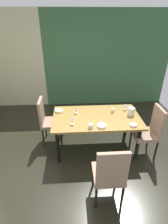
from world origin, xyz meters
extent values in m
cube|color=black|center=(0.00, 0.00, -0.01)|extent=(5.62, 5.40, 0.02)
cube|color=beige|center=(-1.83, 2.65, 1.35)|extent=(1.96, 0.10, 2.69)
cube|color=#38613C|center=(0.98, 2.65, 1.35)|extent=(3.66, 0.10, 2.69)
cube|color=olive|center=(0.41, 0.44, 0.74)|extent=(1.71, 0.99, 0.04)
cylinder|color=black|center=(-0.35, 0.83, 0.36)|extent=(0.07, 0.07, 0.72)
cylinder|color=black|center=(1.16, 0.83, 0.36)|extent=(0.07, 0.07, 0.72)
cylinder|color=black|center=(-0.35, 0.04, 0.36)|extent=(0.07, 0.07, 0.72)
cylinder|color=black|center=(1.16, 0.04, 0.36)|extent=(0.07, 0.07, 0.72)
cube|color=#9D7B63|center=(0.44, -0.74, 0.48)|extent=(0.44, 0.44, 0.07)
cube|color=#9D7B63|center=(0.44, -0.94, 0.77)|extent=(0.42, 0.05, 0.58)
cylinder|color=black|center=(0.25, -0.55, 0.22)|extent=(0.04, 0.04, 0.44)
cylinder|color=black|center=(0.63, -0.55, 0.22)|extent=(0.04, 0.04, 0.44)
cylinder|color=black|center=(0.25, -0.93, 0.22)|extent=(0.04, 0.04, 0.44)
cylinder|color=black|center=(0.63, -0.93, 0.22)|extent=(0.04, 0.04, 0.44)
cube|color=#9D7B63|center=(1.32, 0.17, 0.48)|extent=(0.44, 0.44, 0.07)
cube|color=#9D7B63|center=(1.52, 0.17, 0.77)|extent=(0.05, 0.42, 0.57)
cylinder|color=black|center=(1.13, -0.02, 0.22)|extent=(0.04, 0.04, 0.44)
cylinder|color=black|center=(1.13, 0.36, 0.22)|extent=(0.04, 0.04, 0.44)
cylinder|color=black|center=(1.51, -0.02, 0.22)|extent=(0.04, 0.04, 0.44)
cylinder|color=black|center=(1.51, 0.36, 0.22)|extent=(0.04, 0.04, 0.44)
cube|color=#9D7B63|center=(-0.51, 0.71, 0.48)|extent=(0.44, 0.44, 0.07)
cube|color=#9D7B63|center=(-0.71, 0.71, 0.75)|extent=(0.05, 0.42, 0.55)
cylinder|color=black|center=(-0.32, 0.90, 0.22)|extent=(0.04, 0.04, 0.44)
cylinder|color=black|center=(-0.32, 0.52, 0.22)|extent=(0.04, 0.04, 0.44)
cylinder|color=black|center=(-0.70, 0.90, 0.22)|extent=(0.04, 0.04, 0.44)
cylinder|color=black|center=(-0.70, 0.52, 0.22)|extent=(0.04, 0.04, 0.44)
cylinder|color=silver|center=(-0.06, 0.20, 0.76)|extent=(0.06, 0.06, 0.00)
cylinder|color=silver|center=(-0.06, 0.20, 0.80)|extent=(0.01, 0.01, 0.09)
cone|color=silver|center=(-0.06, 0.20, 0.88)|extent=(0.07, 0.07, 0.06)
cylinder|color=silver|center=(0.01, 0.60, 0.76)|extent=(0.06, 0.06, 0.00)
cylinder|color=silver|center=(0.01, 0.60, 0.79)|extent=(0.01, 0.01, 0.06)
cone|color=silver|center=(0.01, 0.60, 0.87)|extent=(0.07, 0.07, 0.08)
cylinder|color=silver|center=(1.04, 0.69, 0.76)|extent=(0.06, 0.06, 0.00)
cylinder|color=silver|center=(1.04, 0.69, 0.79)|extent=(0.01, 0.01, 0.07)
cone|color=silver|center=(1.04, 0.69, 0.86)|extent=(0.08, 0.08, 0.06)
cylinder|color=silver|center=(1.02, 0.07, 0.77)|extent=(0.13, 0.13, 0.04)
cylinder|color=white|center=(-0.34, 0.69, 0.78)|extent=(0.16, 0.16, 0.05)
cylinder|color=white|center=(0.45, 0.08, 0.78)|extent=(0.16, 0.16, 0.04)
cylinder|color=beige|center=(0.76, 0.60, 0.80)|extent=(0.07, 0.07, 0.08)
cylinder|color=silver|center=(0.25, 0.05, 0.80)|extent=(0.08, 0.08, 0.08)
cylinder|color=beige|center=(1.10, 0.46, 0.84)|extent=(0.13, 0.13, 0.16)
cone|color=beige|center=(1.16, 0.46, 0.90)|extent=(0.05, 0.05, 0.03)
camera|label=1|loc=(-0.03, -2.50, 2.49)|focal=28.00mm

